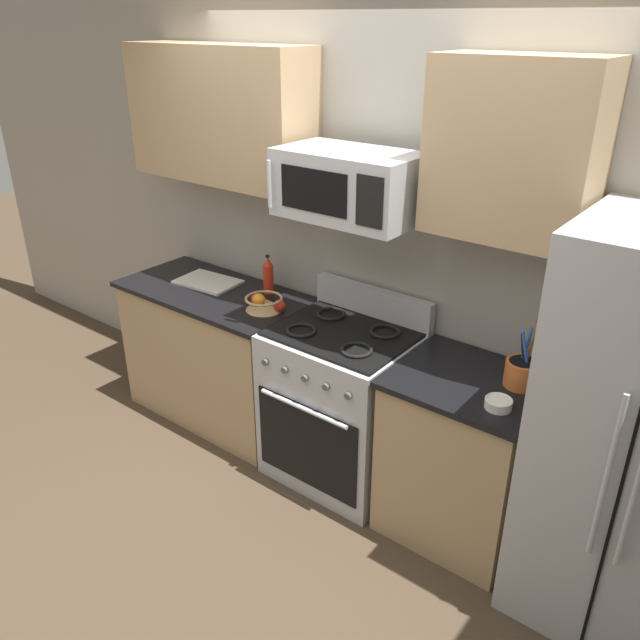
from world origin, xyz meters
name	(u,v)px	position (x,y,z in m)	size (l,w,h in m)	color
ground_plane	(272,528)	(0.00, 0.00, 0.00)	(16.00, 16.00, 0.00)	#473828
wall_back	(385,248)	(0.00, 1.01, 1.30)	(8.00, 0.10, 2.60)	#9E998E
counter_left	(218,353)	(-1.02, 0.62, 0.46)	(1.25, 0.64, 0.91)	tan
range_oven	(342,403)	(0.00, 0.62, 0.47)	(0.76, 0.68, 1.09)	#B2B5BA
counter_right	(461,456)	(0.75, 0.62, 0.46)	(0.72, 0.64, 0.91)	tan
microwave	(349,185)	(0.00, 0.65, 1.72)	(0.71, 0.44, 0.33)	#B2B5BA
upper_cabinets_left	(220,114)	(-1.02, 0.79, 1.96)	(1.24, 0.34, 0.76)	tan
upper_cabinets_right	(514,150)	(0.76, 0.79, 1.96)	(0.71, 0.34, 0.76)	tan
utensil_crock	(522,372)	(0.96, 0.71, 0.98)	(0.16, 0.16, 0.32)	#D1662D
fruit_basket	(263,302)	(-0.56, 0.60, 0.96)	(0.22, 0.22, 0.10)	tan
apple_loose	(279,306)	(-0.47, 0.64, 0.95)	(0.07, 0.07, 0.07)	red
cutting_board	(208,282)	(-1.13, 0.69, 0.92)	(0.39, 0.27, 0.02)	silver
bottle_hot_sauce	(268,276)	(-0.71, 0.81, 1.02)	(0.07, 0.07, 0.25)	red
prep_bowl	(498,403)	(0.96, 0.47, 0.93)	(0.12, 0.12, 0.05)	white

